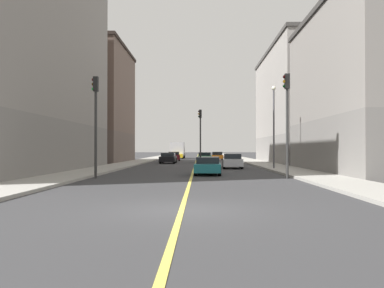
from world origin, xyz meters
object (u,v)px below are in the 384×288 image
at_px(street_lamp_left_near, 274,118).
at_px(car_silver, 233,161).
at_px(building_left_near, 375,89).
at_px(building_right_midblock, 93,105).
at_px(car_maroon, 174,156).
at_px(box_truck, 178,150).
at_px(car_green, 205,158).
at_px(car_orange, 217,156).
at_px(car_yellow, 178,155).
at_px(traffic_light_right_near, 96,113).
at_px(building_right_corner, 13,30).
at_px(traffic_light_median_far, 200,129).
at_px(building_left_mid, 303,106).
at_px(car_black, 168,158).
at_px(traffic_light_left_near, 287,111).
at_px(car_teal, 208,166).

relative_size(street_lamp_left_near, car_silver, 1.66).
bearing_deg(building_left_near, building_right_midblock, 139.67).
distance_m(car_maroon, box_truck, 14.83).
distance_m(car_green, car_orange, 12.79).
xyz_separation_m(building_left_near, car_yellow, (-17.11, 43.36, -5.61)).
relative_size(building_right_midblock, car_orange, 3.91).
height_order(building_left_near, building_right_midblock, building_right_midblock).
bearing_deg(traffic_light_right_near, car_maroon, 86.12).
relative_size(building_right_corner, traffic_light_median_far, 4.18).
xyz_separation_m(traffic_light_right_near, car_silver, (9.32, 12.83, -3.33)).
distance_m(building_left_near, traffic_light_right_near, 20.56).
bearing_deg(building_right_midblock, car_maroon, 33.66).
distance_m(building_left_mid, car_black, 18.40).
bearing_deg(box_truck, car_black, -89.52).
height_order(traffic_light_right_near, car_maroon, traffic_light_right_near).
relative_size(building_right_midblock, box_truck, 2.27).
distance_m(car_green, car_yellow, 21.95).
xyz_separation_m(building_left_mid, box_truck, (-17.27, 23.22, -5.67)).
bearing_deg(building_left_near, building_right_corner, -179.61).
height_order(traffic_light_median_far, box_truck, traffic_light_median_far).
bearing_deg(traffic_light_left_near, traffic_light_median_far, 104.61).
bearing_deg(car_maroon, car_black, -90.22).
bearing_deg(building_right_midblock, building_right_corner, -90.00).
relative_size(building_left_near, car_silver, 4.39).
distance_m(car_teal, box_truck, 47.67).
bearing_deg(car_orange, car_teal, -93.43).
bearing_deg(building_right_midblock, car_orange, 33.58).
distance_m(street_lamp_left_near, car_orange, 31.09).
relative_size(building_left_mid, car_teal, 5.48).
height_order(traffic_light_median_far, car_orange, traffic_light_median_far).
xyz_separation_m(building_left_near, car_maroon, (-17.02, 30.10, -5.62)).
bearing_deg(building_right_corner, building_left_mid, 38.64).
relative_size(traffic_light_left_near, car_green, 1.52).
relative_size(building_left_near, building_right_midblock, 1.18).
height_order(building_left_mid, box_truck, building_left_mid).
relative_size(building_left_near, car_yellow, 4.03).
relative_size(building_right_corner, car_maroon, 6.08).
height_order(car_maroon, car_orange, car_maroon).
bearing_deg(building_right_corner, traffic_light_median_far, 44.40).
height_order(building_right_corner, building_right_midblock, building_right_corner).
xyz_separation_m(car_green, car_silver, (2.38, -15.22, -0.00)).
height_order(building_left_near, traffic_light_left_near, building_left_near).
relative_size(building_right_corner, car_green, 6.12).
distance_m(street_lamp_left_near, car_silver, 5.71).
xyz_separation_m(building_left_near, building_left_mid, (0.00, 21.68, 0.97)).
distance_m(building_left_near, car_yellow, 46.95).
xyz_separation_m(car_maroon, box_truck, (-0.25, 14.80, 0.92)).
distance_m(building_left_mid, building_right_midblock, 27.40).
height_order(traffic_light_left_near, street_lamp_left_near, street_lamp_left_near).
bearing_deg(car_green, building_left_near, -60.20).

